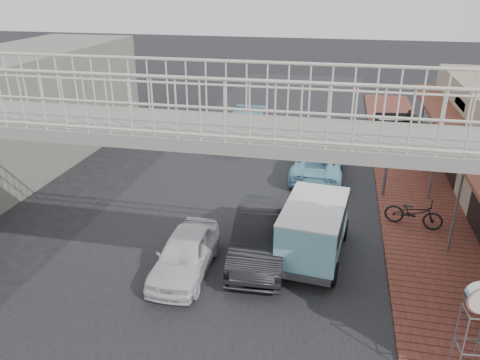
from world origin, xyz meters
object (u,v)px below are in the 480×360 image
at_px(angkot_far, 240,128).
at_px(angkot_van, 315,223).
at_px(dark_sedan, 261,235).
at_px(motorcycle_far, 419,146).
at_px(motorcycle_near, 414,213).
at_px(white_hatchback, 185,254).
at_px(angkot_curb, 318,162).
at_px(arrow_sign, 415,128).

bearing_deg(angkot_far, angkot_van, -61.80).
height_order(dark_sedan, motorcycle_far, dark_sedan).
bearing_deg(motorcycle_near, angkot_van, 142.14).
relative_size(white_hatchback, dark_sedan, 0.81).
relative_size(angkot_far, motorcycle_near, 2.58).
xyz_separation_m(white_hatchback, motorcycle_far, (7.87, 11.40, 0.00)).
relative_size(white_hatchback, angkot_van, 0.90).
height_order(white_hatchback, dark_sedan, dark_sedan).
xyz_separation_m(white_hatchback, motorcycle_near, (6.77, 4.14, -0.01)).
bearing_deg(angkot_van, motorcycle_far, 71.98).
bearing_deg(motorcycle_near, angkot_far, 57.67).
bearing_deg(white_hatchback, dark_sedan, 32.89).
distance_m(white_hatchback, dark_sedan, 2.38).
bearing_deg(angkot_far, angkot_curb, -37.89).
distance_m(white_hatchback, motorcycle_near, 7.93).
relative_size(motorcycle_near, arrow_sign, 0.56).
xyz_separation_m(angkot_far, motorcycle_near, (7.83, -8.11, -0.11)).
distance_m(angkot_curb, motorcycle_near, 5.37).
bearing_deg(dark_sedan, angkot_van, 6.55).
bearing_deg(motorcycle_near, motorcycle_far, 5.10).
height_order(white_hatchback, angkot_far, angkot_far).
bearing_deg(white_hatchback, motorcycle_near, 30.91).
distance_m(angkot_far, angkot_van, 11.63).
height_order(angkot_curb, motorcycle_far, angkot_curb).
xyz_separation_m(white_hatchback, angkot_far, (-1.06, 12.25, 0.10)).
bearing_deg(motorcycle_far, angkot_curb, 110.30).
distance_m(dark_sedan, angkot_far, 11.35).
relative_size(angkot_curb, motorcycle_near, 2.39).
bearing_deg(angkot_far, white_hatchback, -80.32).
xyz_separation_m(angkot_curb, arrow_sign, (3.49, -1.62, 2.23)).
xyz_separation_m(angkot_curb, angkot_far, (-4.36, 4.01, 0.08)).
bearing_deg(angkot_far, motorcycle_far, -0.71).
distance_m(motorcycle_near, motorcycle_far, 7.34).
distance_m(dark_sedan, angkot_van, 1.67).
height_order(dark_sedan, arrow_sign, arrow_sign).
bearing_deg(angkot_van, angkot_far, 119.12).
height_order(white_hatchback, angkot_van, angkot_van).
height_order(angkot_far, motorcycle_far, angkot_far).
height_order(angkot_far, angkot_van, angkot_van).
bearing_deg(angkot_far, dark_sedan, -69.70).
bearing_deg(arrow_sign, angkot_far, 136.26).
height_order(angkot_curb, angkot_far, angkot_far).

